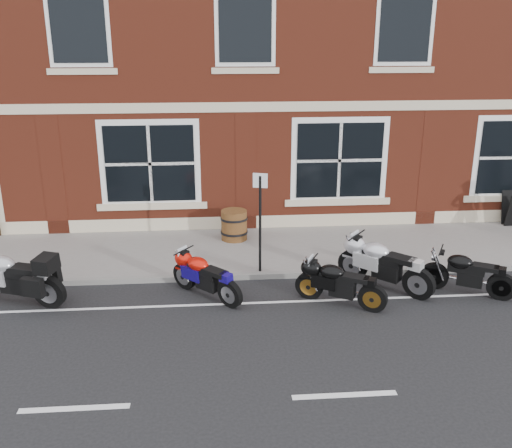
% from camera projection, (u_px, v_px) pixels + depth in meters
% --- Properties ---
extents(ground, '(80.00, 80.00, 0.00)m').
position_uv_depth(ground, '(310.00, 305.00, 11.44)').
color(ground, black).
rests_on(ground, ground).
extents(sidewalk, '(30.00, 3.00, 0.12)m').
position_uv_depth(sidewalk, '(290.00, 249.00, 14.25)').
color(sidewalk, slate).
rests_on(sidewalk, ground).
extents(kerb, '(30.00, 0.16, 0.12)m').
position_uv_depth(kerb, '(300.00, 274.00, 12.76)').
color(kerb, slate).
rests_on(kerb, ground).
extents(pub_building, '(24.00, 12.00, 12.00)m').
position_uv_depth(pub_building, '(263.00, 8.00, 19.45)').
color(pub_building, maroon).
rests_on(pub_building, ground).
extents(moto_touring_silver, '(2.18, 0.95, 1.50)m').
position_uv_depth(moto_touring_silver, '(11.00, 274.00, 11.41)').
color(moto_touring_silver, black).
rests_on(moto_touring_silver, ground).
extents(moto_sport_red, '(1.42, 1.45, 0.86)m').
position_uv_depth(moto_sport_red, '(206.00, 275.00, 11.67)').
color(moto_sport_red, black).
rests_on(moto_sport_red, ground).
extents(moto_sport_black, '(1.69, 1.07, 0.85)m').
position_uv_depth(moto_sport_black, '(339.00, 282.00, 11.34)').
color(moto_sport_black, black).
rests_on(moto_sport_black, ground).
extents(moto_sport_silver, '(1.68, 1.68, 1.01)m').
position_uv_depth(moto_sport_silver, '(384.00, 262.00, 12.07)').
color(moto_sport_silver, black).
rests_on(moto_sport_silver, ground).
extents(moto_naked_black, '(1.71, 1.06, 0.86)m').
position_uv_depth(moto_naked_black, '(466.00, 271.00, 11.83)').
color(moto_naked_black, black).
rests_on(moto_naked_black, ground).
extents(barrel_planter, '(0.70, 0.70, 0.77)m').
position_uv_depth(barrel_planter, '(234.00, 225.00, 14.65)').
color(barrel_planter, '#562B17').
rests_on(barrel_planter, sidewalk).
extents(parking_sign, '(0.31, 0.11, 2.25)m').
position_uv_depth(parking_sign, '(260.00, 216.00, 12.38)').
color(parking_sign, black).
rests_on(parking_sign, sidewalk).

